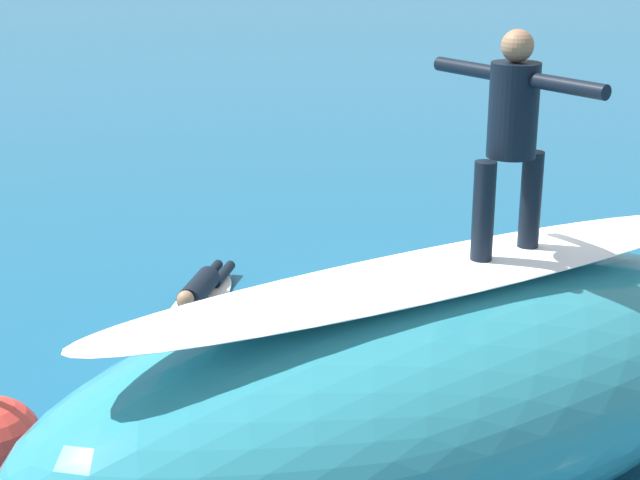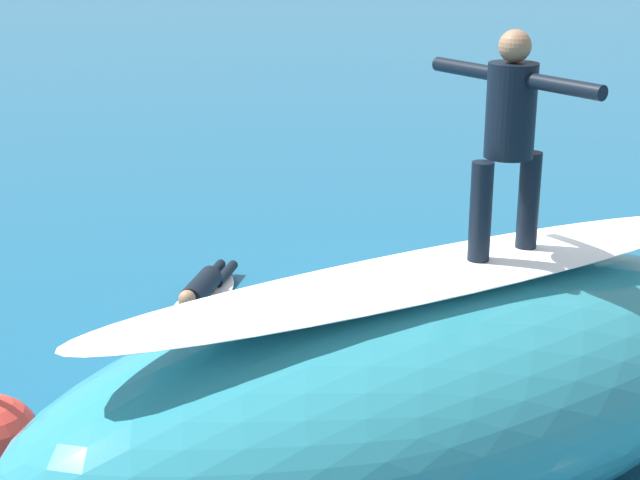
{
  "view_description": "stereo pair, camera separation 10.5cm",
  "coord_description": "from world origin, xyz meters",
  "px_view_note": "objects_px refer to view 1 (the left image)",
  "views": [
    {
      "loc": [
        3.31,
        8.65,
        4.44
      ],
      "look_at": [
        0.87,
        -0.07,
        1.42
      ],
      "focal_mm": 55.96,
      "sensor_mm": 36.0,
      "label": 1
    },
    {
      "loc": [
        3.21,
        8.68,
        4.44
      ],
      "look_at": [
        0.87,
        -0.07,
        1.42
      ],
      "focal_mm": 55.96,
      "sensor_mm": 36.0,
      "label": 2
    }
  ],
  "objects_px": {
    "surfboard_paddling": "(199,302)",
    "surfer_paddling": "(202,286)",
    "surfer_riding": "(512,127)",
    "surfboard_riding": "(504,258)"
  },
  "relations": [
    {
      "from": "surfboard_riding",
      "to": "surfer_riding",
      "type": "distance_m",
      "value": 1.03
    },
    {
      "from": "surfer_riding",
      "to": "surfer_paddling",
      "type": "xyz_separation_m",
      "value": [
        1.7,
        -4.39,
        -2.71
      ]
    },
    {
      "from": "surfboard_paddling",
      "to": "surfer_paddling",
      "type": "relative_size",
      "value": 1.26
    },
    {
      "from": "surfboard_riding",
      "to": "surfboard_paddling",
      "type": "xyz_separation_m",
      "value": [
        1.75,
        -4.28,
        -1.84
      ]
    },
    {
      "from": "surfer_riding",
      "to": "surfer_paddling",
      "type": "height_order",
      "value": "surfer_riding"
    },
    {
      "from": "surfboard_paddling",
      "to": "surfer_paddling",
      "type": "bearing_deg",
      "value": -180.0
    },
    {
      "from": "surfer_paddling",
      "to": "surfboard_riding",
      "type": "bearing_deg",
      "value": 48.0
    },
    {
      "from": "surfboard_riding",
      "to": "surfer_paddling",
      "type": "height_order",
      "value": "surfboard_riding"
    },
    {
      "from": "surfer_riding",
      "to": "surfer_paddling",
      "type": "distance_m",
      "value": 5.43
    },
    {
      "from": "surfboard_riding",
      "to": "surfer_riding",
      "type": "bearing_deg",
      "value": -110.97
    }
  ]
}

